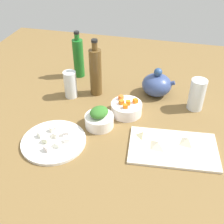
% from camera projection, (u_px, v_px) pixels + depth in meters
% --- Properties ---
extents(tabletop, '(1.90, 1.90, 0.03)m').
position_uv_depth(tabletop, '(112.00, 124.00, 1.20)').
color(tabletop, brown).
rests_on(tabletop, ground).
extents(cutting_board, '(0.35, 0.24, 0.01)m').
position_uv_depth(cutting_board, '(173.00, 148.00, 1.06)').
color(cutting_board, silver).
rests_on(cutting_board, tabletop).
extents(plate_tofu, '(0.25, 0.25, 0.01)m').
position_uv_depth(plate_tofu, '(54.00, 141.00, 1.09)').
color(plate_tofu, white).
rests_on(plate_tofu, tabletop).
extents(bowl_greens, '(0.12, 0.12, 0.05)m').
position_uv_depth(bowl_greens, '(99.00, 121.00, 1.16)').
color(bowl_greens, white).
rests_on(bowl_greens, tabletop).
extents(bowl_carrots, '(0.14, 0.14, 0.05)m').
position_uv_depth(bowl_carrots, '(126.00, 108.00, 1.23)').
color(bowl_carrots, white).
rests_on(bowl_carrots, tabletop).
extents(teapot, '(0.16, 0.14, 0.14)m').
position_uv_depth(teapot, '(157.00, 84.00, 1.34)').
color(teapot, '#384A7F').
rests_on(teapot, tabletop).
extents(bottle_0, '(0.06, 0.06, 0.28)m').
position_uv_depth(bottle_0, '(96.00, 71.00, 1.30)').
color(bottle_0, brown).
rests_on(bottle_0, tabletop).
extents(bottle_1, '(0.06, 0.06, 0.25)m').
position_uv_depth(bottle_1, '(78.00, 57.00, 1.45)').
color(bottle_1, '#1C6D23').
rests_on(bottle_1, tabletop).
extents(drinking_glass_0, '(0.07, 0.07, 0.15)m').
position_uv_depth(drinking_glass_0, '(197.00, 95.00, 1.23)').
color(drinking_glass_0, white).
rests_on(drinking_glass_0, tabletop).
extents(drinking_glass_1, '(0.06, 0.06, 0.13)m').
position_uv_depth(drinking_glass_1, '(70.00, 84.00, 1.31)').
color(drinking_glass_1, white).
rests_on(drinking_glass_1, tabletop).
extents(carrot_cube_0, '(0.03, 0.03, 0.02)m').
position_uv_depth(carrot_cube_0, '(121.00, 102.00, 1.20)').
color(carrot_cube_0, orange).
rests_on(carrot_cube_0, bowl_carrots).
extents(carrot_cube_1, '(0.02, 0.02, 0.02)m').
position_uv_depth(carrot_cube_1, '(125.00, 106.00, 1.18)').
color(carrot_cube_1, orange).
rests_on(carrot_cube_1, bowl_carrots).
extents(carrot_cube_2, '(0.03, 0.03, 0.02)m').
position_uv_depth(carrot_cube_2, '(135.00, 101.00, 1.21)').
color(carrot_cube_2, orange).
rests_on(carrot_cube_2, bowl_carrots).
extents(carrot_cube_3, '(0.02, 0.02, 0.02)m').
position_uv_depth(carrot_cube_3, '(121.00, 97.00, 1.23)').
color(carrot_cube_3, orange).
rests_on(carrot_cube_3, bowl_carrots).
extents(carrot_cube_4, '(0.02, 0.02, 0.02)m').
position_uv_depth(carrot_cube_4, '(128.00, 103.00, 1.20)').
color(carrot_cube_4, orange).
rests_on(carrot_cube_4, bowl_carrots).
extents(chopped_greens_mound, '(0.10, 0.11, 0.04)m').
position_uv_depth(chopped_greens_mound, '(99.00, 112.00, 1.13)').
color(chopped_greens_mound, '#347227').
rests_on(chopped_greens_mound, bowl_greens).
extents(tofu_cube_0, '(0.03, 0.03, 0.02)m').
position_uv_depth(tofu_cube_0, '(56.00, 135.00, 1.09)').
color(tofu_cube_0, silver).
rests_on(tofu_cube_0, plate_tofu).
extents(tofu_cube_1, '(0.02, 0.02, 0.02)m').
position_uv_depth(tofu_cube_1, '(57.00, 144.00, 1.05)').
color(tofu_cube_1, white).
rests_on(tofu_cube_1, plate_tofu).
extents(tofu_cube_2, '(0.02, 0.02, 0.02)m').
position_uv_depth(tofu_cube_2, '(46.00, 140.00, 1.07)').
color(tofu_cube_2, '#EEF2CB').
rests_on(tofu_cube_2, plate_tofu).
extents(tofu_cube_3, '(0.03, 0.03, 0.02)m').
position_uv_depth(tofu_cube_3, '(65.00, 133.00, 1.10)').
color(tofu_cube_3, silver).
rests_on(tofu_cube_3, plate_tofu).
extents(tofu_cube_4, '(0.03, 0.03, 0.02)m').
position_uv_depth(tofu_cube_4, '(53.00, 129.00, 1.12)').
color(tofu_cube_4, silver).
rests_on(tofu_cube_4, plate_tofu).
extents(tofu_cube_5, '(0.03, 0.03, 0.02)m').
position_uv_depth(tofu_cube_5, '(48.00, 148.00, 1.03)').
color(tofu_cube_5, silver).
rests_on(tofu_cube_5, plate_tofu).
extents(tofu_cube_6, '(0.03, 0.03, 0.02)m').
position_uv_depth(tofu_cube_6, '(66.00, 140.00, 1.07)').
color(tofu_cube_6, white).
rests_on(tofu_cube_6, plate_tofu).
extents(tofu_cube_7, '(0.03, 0.03, 0.02)m').
position_uv_depth(tofu_cube_7, '(41.00, 134.00, 1.09)').
color(tofu_cube_7, white).
rests_on(tofu_cube_7, plate_tofu).
extents(dumpling_0, '(0.08, 0.07, 0.02)m').
position_uv_depth(dumpling_0, '(188.00, 141.00, 1.06)').
color(dumpling_0, beige).
rests_on(dumpling_0, cutting_board).
extents(dumpling_1, '(0.08, 0.08, 0.02)m').
position_uv_depth(dumpling_1, '(158.00, 144.00, 1.05)').
color(dumpling_1, beige).
rests_on(dumpling_1, cutting_board).
extents(dumpling_2, '(0.05, 0.04, 0.02)m').
position_uv_depth(dumpling_2, '(143.00, 134.00, 1.10)').
color(dumpling_2, beige).
rests_on(dumpling_2, cutting_board).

